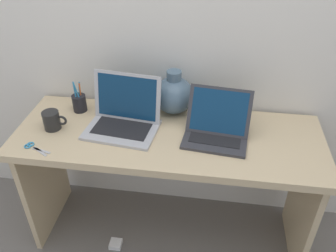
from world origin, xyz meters
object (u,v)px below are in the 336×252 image
at_px(green_vase, 174,95).
at_px(power_brick, 116,244).
at_px(laptop_right, 217,125).
at_px(coffee_mug, 52,120).
at_px(laptop_left, 124,114).
at_px(scissors, 33,147).
at_px(pen_cup, 79,103).

xyz_separation_m(green_vase, power_brick, (-0.29, -0.37, -0.84)).
height_order(laptop_right, coffee_mug, laptop_right).
xyz_separation_m(laptop_left, laptop_right, (0.47, -0.02, -0.01)).
height_order(green_vase, power_brick, green_vase).
bearing_deg(laptop_left, coffee_mug, -168.16).
bearing_deg(power_brick, scissors, -171.66).
relative_size(laptop_right, green_vase, 1.38).
xyz_separation_m(laptop_left, green_vase, (0.23, 0.18, 0.03)).
relative_size(pen_cup, scissors, 1.29).
bearing_deg(green_vase, power_brick, -128.33).
bearing_deg(pen_cup, scissors, -107.22).
xyz_separation_m(laptop_left, power_brick, (-0.06, -0.19, -0.80)).
bearing_deg(power_brick, coffee_mug, 157.98).
xyz_separation_m(laptop_right, scissors, (-0.86, -0.22, -0.06)).
bearing_deg(green_vase, pen_cup, -172.56).
height_order(scissors, power_brick, scissors).
distance_m(laptop_right, power_brick, 0.97).
height_order(laptop_left, scissors, laptop_left).
bearing_deg(laptop_right, power_brick, -161.65).
relative_size(laptop_left, coffee_mug, 3.07).
height_order(laptop_left, green_vase, laptop_left).
bearing_deg(laptop_left, scissors, -148.07).
height_order(laptop_right, green_vase, green_vase).
bearing_deg(scissors, pen_cup, 72.78).
bearing_deg(laptop_left, power_brick, -107.75).
distance_m(laptop_left, laptop_right, 0.47).
bearing_deg(laptop_right, coffee_mug, -176.05).
xyz_separation_m(laptop_right, pen_cup, (-0.75, 0.13, -0.01)).
relative_size(laptop_right, pen_cup, 1.78).
bearing_deg(coffee_mug, power_brick, -22.02).
bearing_deg(coffee_mug, green_vase, 23.13).
xyz_separation_m(laptop_left, coffee_mug, (-0.36, -0.08, -0.02)).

